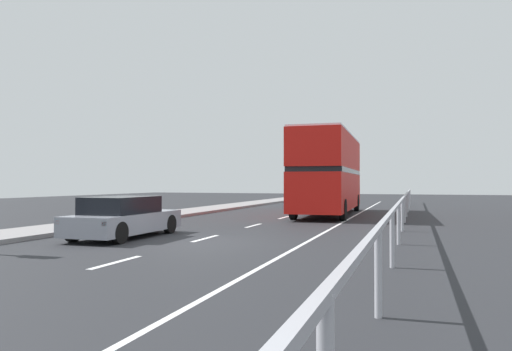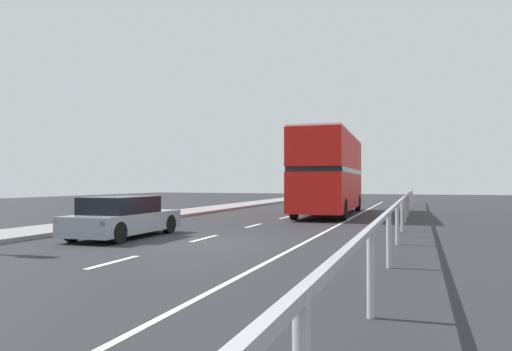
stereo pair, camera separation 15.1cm
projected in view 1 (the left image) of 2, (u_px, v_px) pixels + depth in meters
ground_plane at (191, 244)px, 13.98m from camera, size 73.36×120.00×0.10m
near_sidewalk_kerb at (27, 233)px, 15.91m from camera, size 2.45×80.00×0.14m
lane_paint_markings at (319, 221)px, 21.52m from camera, size 3.35×46.00×0.01m
bridge_side_railing at (405, 201)px, 20.68m from camera, size 0.10×42.00×1.19m
double_decker_bus_red at (329, 172)px, 25.84m from camera, size 2.93×10.81×4.34m
hatchback_car_near at (124, 218)px, 15.19m from camera, size 1.84×4.40×1.31m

